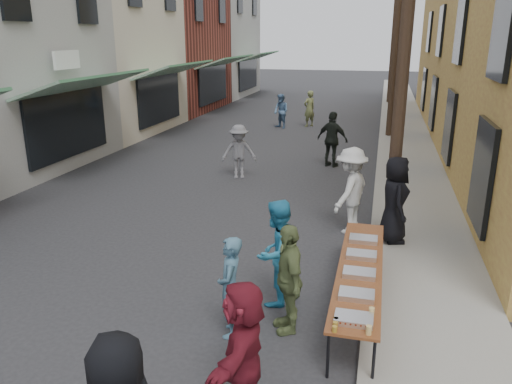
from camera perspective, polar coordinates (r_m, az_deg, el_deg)
The scene contains 26 objects.
ground at distance 9.66m, azimuth -11.86°, elevation -9.54°, with size 120.00×120.00×0.00m, color #28282B.
sidewalk at distance 23.10m, azimuth 16.63°, elevation 6.05°, with size 2.20×60.00×0.10m, color gray.
storefront_row at distance 26.60m, azimuth -18.19°, elevation 16.18°, with size 8.00×37.00×9.00m.
utility_pole_near at distance 10.68m, azimuth 16.83°, elevation 17.69°, with size 0.26×0.26×9.00m, color #2D2116.
utility_pole_mid at distance 22.68m, azimuth 15.79°, elevation 17.26°, with size 0.26×0.26×9.00m, color #2D2116.
utility_pole_far at distance 34.68m, azimuth 15.47°, elevation 17.13°, with size 0.26×0.26×9.00m, color #2D2116.
serving_table at distance 8.33m, azimuth 11.80°, elevation -8.66°, with size 0.70×4.00×0.75m.
catering_tray_sausage at distance 6.84m, azimuth 11.11°, elevation -14.04°, with size 0.50×0.33×0.08m, color maroon.
catering_tray_foil_b at distance 7.40m, azimuth 11.43°, elevation -11.45°, with size 0.50×0.33×0.08m, color #B2B2B7.
catering_tray_buns at distance 8.02m, azimuth 11.72°, elevation -9.08°, with size 0.50×0.33×0.08m, color tan.
catering_tray_foil_d at distance 8.66m, azimuth 11.96°, elevation -7.05°, with size 0.50×0.33×0.08m, color #B2B2B7.
catering_tray_buns_end at distance 9.30m, azimuth 12.18°, elevation -5.30°, with size 0.50×0.33×0.08m, color tan.
condiment_jar_a at distance 6.59m, azimuth 8.96°, elevation -15.21°, with size 0.07×0.07×0.08m, color #A57F26.
condiment_jar_b at distance 6.67m, azimuth 9.05°, elevation -14.76°, with size 0.07×0.07×0.08m, color #A57F26.
condiment_jar_c at distance 6.76m, azimuth 9.13°, elevation -14.31°, with size 0.07×0.07×0.08m, color #A57F26.
cup_stack at distance 6.61m, azimuth 12.76°, elevation -15.14°, with size 0.08×0.08×0.12m, color tan.
guest_front_b at distance 7.49m, azimuth -2.97°, elevation -10.79°, with size 0.57×0.37×1.56m, color #41697F.
guest_front_c at distance 8.27m, azimuth 2.36°, elevation -6.97°, with size 0.88×0.69×1.82m, color teal.
guest_front_d at distance 11.42m, azimuth 10.76°, elevation 0.15°, with size 1.28×0.73×1.98m, color silver.
guest_front_e at distance 7.57m, azimuth 3.74°, elevation -9.82°, with size 1.01×0.42×1.72m, color #606F40.
guest_queue_back at distance 6.06m, azimuth -1.47°, elevation -17.47°, with size 1.58×0.50×1.71m, color maroon.
server at distance 10.88m, azimuth 15.56°, elevation -0.85°, with size 0.91×0.59×1.85m, color black.
passerby_left at distance 15.71m, azimuth -1.97°, elevation 4.64°, with size 1.09×0.63×1.69m, color slate.
passerby_mid at distance 17.26m, azimuth 8.72°, elevation 5.95°, with size 1.11×0.46×1.89m, color black.
passerby_right at distance 25.06m, azimuth 6.12°, elevation 9.45°, with size 0.64×0.42×1.77m, color olive.
passerby_far at distance 24.50m, azimuth 2.88°, elevation 9.21°, with size 0.80×0.62×1.65m, color #52759F.
Camera 1 is at (3.96, -7.68, 4.32)m, focal length 35.00 mm.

